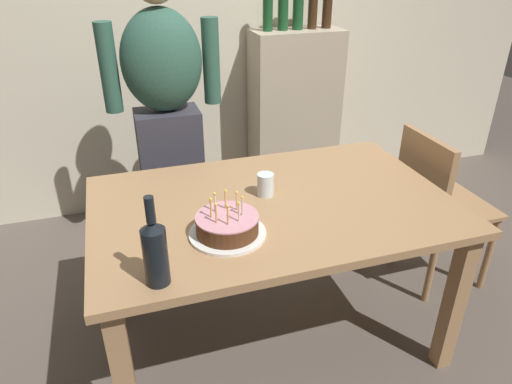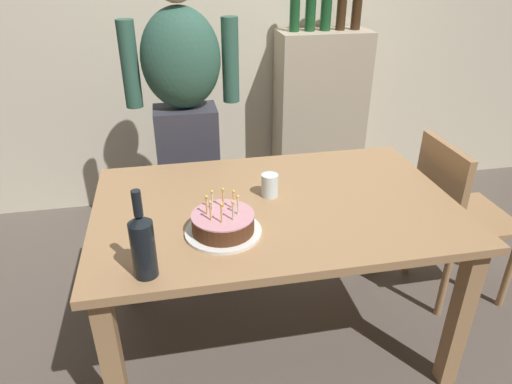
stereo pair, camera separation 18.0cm
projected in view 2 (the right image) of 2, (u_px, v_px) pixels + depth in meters
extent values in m
plane|color=#564C44|center=(272.00, 333.00, 2.28)|extent=(10.00, 10.00, 0.00)
cube|color=beige|center=(223.00, 14.00, 3.01)|extent=(5.20, 0.10, 2.60)
cube|color=#A37A51|center=(275.00, 206.00, 1.94)|extent=(1.50, 0.96, 0.03)
cube|color=#A37A51|center=(114.00, 371.00, 1.64)|extent=(0.07, 0.07, 0.70)
cube|color=#A37A51|center=(459.00, 318.00, 1.88)|extent=(0.07, 0.07, 0.70)
cube|color=#A37A51|center=(126.00, 243.00, 2.35)|extent=(0.07, 0.07, 0.70)
cube|color=#A37A51|center=(375.00, 216.00, 2.59)|extent=(0.07, 0.07, 0.70)
cylinder|color=white|center=(223.00, 232.00, 1.73)|extent=(0.29, 0.29, 0.01)
cylinder|color=#512D19|center=(223.00, 223.00, 1.71)|extent=(0.23, 0.23, 0.06)
cylinder|color=#D18E9E|center=(223.00, 215.00, 1.69)|extent=(0.23, 0.23, 0.01)
cylinder|color=#EAB266|center=(223.00, 199.00, 1.72)|extent=(0.01, 0.01, 0.07)
sphere|color=#F9C64C|center=(223.00, 189.00, 1.71)|extent=(0.01, 0.01, 0.01)
cylinder|color=beige|center=(212.00, 201.00, 1.71)|extent=(0.01, 0.01, 0.07)
sphere|color=#F9C64C|center=(212.00, 191.00, 1.69)|extent=(0.01, 0.01, 0.01)
cylinder|color=#EAB266|center=(207.00, 207.00, 1.67)|extent=(0.01, 0.01, 0.07)
sphere|color=#F9C64C|center=(206.00, 197.00, 1.66)|extent=(0.01, 0.01, 0.01)
cylinder|color=#EAB266|center=(211.00, 212.00, 1.64)|extent=(0.01, 0.01, 0.07)
sphere|color=#F9C64C|center=(210.00, 202.00, 1.62)|extent=(0.01, 0.01, 0.01)
cylinder|color=#EAB266|center=(222.00, 214.00, 1.62)|extent=(0.01, 0.01, 0.07)
sphere|color=#F9C64C|center=(221.00, 204.00, 1.61)|extent=(0.01, 0.01, 0.01)
cylinder|color=beige|center=(233.00, 212.00, 1.64)|extent=(0.01, 0.01, 0.07)
sphere|color=#F9C64C|center=(233.00, 202.00, 1.62)|extent=(0.01, 0.01, 0.01)
cylinder|color=beige|center=(238.00, 206.00, 1.68)|extent=(0.01, 0.01, 0.07)
sphere|color=#F9C64C|center=(238.00, 196.00, 1.66)|extent=(0.01, 0.01, 0.01)
cylinder|color=#EAB266|center=(234.00, 201.00, 1.71)|extent=(0.01, 0.01, 0.07)
sphere|color=#F9C64C|center=(233.00, 191.00, 1.69)|extent=(0.01, 0.01, 0.01)
cylinder|color=silver|center=(270.00, 185.00, 1.97)|extent=(0.07, 0.07, 0.10)
cylinder|color=black|center=(144.00, 250.00, 1.46)|extent=(0.08, 0.08, 0.20)
cone|color=black|center=(139.00, 219.00, 1.41)|extent=(0.08, 0.08, 0.03)
cylinder|color=black|center=(137.00, 203.00, 1.38)|extent=(0.03, 0.03, 0.09)
cube|color=#33333D|center=(190.00, 184.00, 2.70)|extent=(0.34, 0.23, 0.92)
ellipsoid|color=#2D5647|center=(181.00, 59.00, 2.37)|extent=(0.41, 0.27, 0.52)
cylinder|color=#2D5647|center=(230.00, 61.00, 2.45)|extent=(0.09, 0.09, 0.44)
cylinder|color=#2D5647|center=(130.00, 65.00, 2.36)|extent=(0.09, 0.09, 0.44)
cube|color=#A37A51|center=(467.00, 217.00, 2.37)|extent=(0.42, 0.42, 0.02)
cube|color=#A37A51|center=(441.00, 183.00, 2.24)|extent=(0.04, 0.40, 0.40)
cylinder|color=#A37A51|center=(509.00, 270.00, 2.36)|extent=(0.04, 0.04, 0.45)
cylinder|color=#A37A51|center=(468.00, 233.00, 2.67)|extent=(0.04, 0.04, 0.45)
cylinder|color=#A37A51|center=(445.00, 279.00, 2.30)|extent=(0.04, 0.04, 0.45)
cylinder|color=#A37A51|center=(410.00, 239.00, 2.61)|extent=(0.04, 0.04, 0.45)
cube|color=tan|center=(319.00, 120.00, 3.26)|extent=(0.60, 0.30, 1.21)
cylinder|color=#194723|center=(295.00, 11.00, 2.88)|extent=(0.06, 0.06, 0.25)
cylinder|color=#194723|center=(310.00, 12.00, 2.90)|extent=(0.07, 0.07, 0.23)
cylinder|color=#194723|center=(326.00, 8.00, 2.91)|extent=(0.07, 0.07, 0.27)
cylinder|color=#382314|center=(342.00, 8.00, 2.92)|extent=(0.06, 0.06, 0.27)
cylinder|color=#382314|center=(356.00, 12.00, 2.96)|extent=(0.06, 0.06, 0.21)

